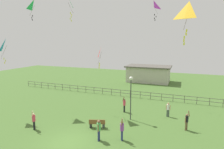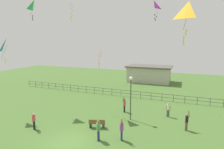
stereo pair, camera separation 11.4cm
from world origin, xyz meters
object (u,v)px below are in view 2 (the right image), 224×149
object	(u,v)px
person_3	(98,129)
person_5	(122,129)
person_4	(187,121)
kite_5	(69,4)
park_bench	(97,123)
kite_0	(102,52)
lamppost	(131,89)
kite_3	(188,13)
person_1	(34,120)
kite_4	(7,46)
person_2	(124,104)
kite_2	(35,6)
person_0	(168,109)
kite_6	(154,6)

from	to	relation	value
person_3	person_5	world-z (taller)	person_5
person_4	kite_5	size ratio (longest dim) A/B	0.66
park_bench	kite_0	bearing A→B (deg)	106.58
lamppost	park_bench	distance (m)	4.72
person_4	kite_0	bearing A→B (deg)	173.51
lamppost	kite_3	size ratio (longest dim) A/B	1.56
person_5	person_1	bearing A→B (deg)	-172.56
lamppost	kite_4	bearing A→B (deg)	-165.84
person_2	kite_2	world-z (taller)	kite_2
park_bench	kite_2	bearing A→B (deg)	161.52
lamppost	person_0	xyz separation A→B (m)	(3.53, 2.15, -2.37)
person_3	kite_0	xyz separation A→B (m)	(-2.15, 5.49, 5.81)
person_3	person_4	bearing A→B (deg)	34.35
park_bench	kite_5	bearing A→B (deg)	139.68
kite_5	kite_4	bearing A→B (deg)	-128.07
person_2	kite_6	size ratio (longest dim) A/B	0.75
person_1	person_2	bearing A→B (deg)	48.39
kite_3	kite_6	bearing A→B (deg)	111.24
person_3	kite_4	xyz separation A→B (m)	(-11.39, 1.82, 6.46)
person_2	kite_6	world-z (taller)	kite_6
kite_6	person_4	bearing A→B (deg)	-59.43
kite_5	person_0	bearing A→B (deg)	-0.09
person_5	kite_6	size ratio (longest dim) A/B	0.79
person_1	kite_3	bearing A→B (deg)	9.00
person_2	kite_5	world-z (taller)	kite_5
park_bench	kite_4	distance (m)	12.43
person_4	person_5	xyz separation A→B (m)	(-4.86, -3.78, 0.06)
person_2	kite_0	distance (m)	6.41
lamppost	person_1	distance (m)	9.54
kite_0	kite_2	size ratio (longest dim) A/B	1.09
person_3	kite_3	size ratio (longest dim) A/B	0.61
person_4	kite_6	xyz separation A→B (m)	(-4.55, 7.71, 11.43)
person_3	person_5	distance (m)	1.86
person_0	kite_2	size ratio (longest dim) A/B	0.69
lamppost	park_bench	bearing A→B (deg)	-128.08
kite_6	kite_4	bearing A→B (deg)	-142.26
person_2	person_5	world-z (taller)	person_5
person_5	kite_5	world-z (taller)	kite_5
person_5	kite_4	xyz separation A→B (m)	(-13.10, 1.11, 6.49)
kite_2	kite_6	distance (m)	14.32
kite_2	person_0	bearing A→B (deg)	7.62
park_bench	person_0	world-z (taller)	person_0
person_4	kite_3	size ratio (longest dim) A/B	0.63
park_bench	person_0	distance (m)	7.82
lamppost	person_3	bearing A→B (deg)	-103.83
person_3	person_2	bearing A→B (deg)	89.87
park_bench	person_3	xyz separation A→B (m)	(1.11, -2.01, 0.54)
park_bench	kite_3	distance (m)	11.82
kite_2	kite_6	size ratio (longest dim) A/B	0.92
person_1	person_5	xyz separation A→B (m)	(8.03, 1.05, 0.05)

